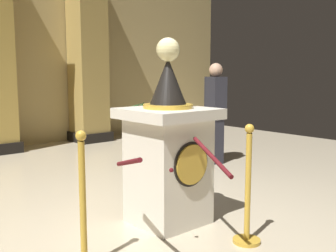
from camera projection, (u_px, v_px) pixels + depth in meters
ground_plane at (158, 226)px, 3.82m from camera, size 12.12×12.12×0.00m
pedestal_clock at (168, 153)px, 3.85m from camera, size 0.79×0.79×1.79m
stanchion_near at (83, 221)px, 2.95m from camera, size 0.24×0.24×1.05m
stanchion_far at (248, 202)px, 3.40m from camera, size 0.24×0.24×1.04m
velvet_rope at (171, 159)px, 3.12m from camera, size 0.94×0.92×0.22m
column_right at (88, 52)px, 8.39m from camera, size 0.78×0.78×3.82m
potted_palm_right at (143, 134)px, 7.48m from camera, size 0.77×0.75×0.99m
bystander_guest at (215, 111)px, 6.41m from camera, size 0.32×0.41×1.62m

